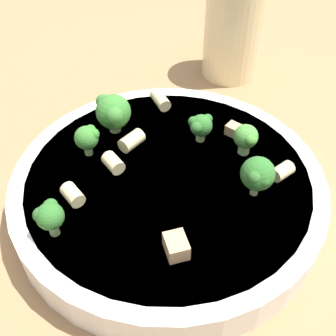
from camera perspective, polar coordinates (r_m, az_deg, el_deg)
ground_plane at (r=0.42m, az=0.00°, el=-4.61°), size 2.00×2.00×0.00m
pasta_bowl at (r=0.40m, az=0.00°, el=-2.60°), size 0.29×0.29×0.04m
broccoli_floret_0 at (r=0.36m, az=12.04°, el=-0.95°), size 0.03×0.03×0.04m
broccoli_floret_1 at (r=0.34m, az=-15.78°, el=-6.15°), size 0.02×0.03×0.03m
broccoli_floret_2 at (r=0.42m, az=4.41°, el=5.74°), size 0.02×0.02×0.03m
broccoli_floret_3 at (r=0.43m, az=-7.47°, el=7.47°), size 0.04×0.04×0.04m
broccoli_floret_4 at (r=0.41m, az=10.60°, el=4.01°), size 0.02×0.03×0.03m
broccoli_floret_5 at (r=0.41m, az=-10.86°, el=4.13°), size 0.02×0.03×0.03m
rigatoni_0 at (r=0.39m, az=-7.43°, el=0.69°), size 0.02×0.02×0.01m
rigatoni_1 at (r=0.37m, az=-12.78°, el=-3.55°), size 0.02×0.03×0.01m
rigatoni_2 at (r=0.47m, az=-1.28°, el=9.21°), size 0.02×0.03×0.01m
rigatoni_3 at (r=0.40m, az=15.22°, el=-0.44°), size 0.02×0.02×0.01m
rigatoni_4 at (r=0.42m, az=-4.93°, el=3.70°), size 0.03×0.03×0.01m
chicken_chunk_0 at (r=0.43m, az=9.00°, el=5.09°), size 0.02×0.02×0.01m
chicken_chunk_1 at (r=0.33m, az=0.33°, el=-10.57°), size 0.02×0.02×0.01m
drinking_glass at (r=0.58m, az=8.77°, el=17.08°), size 0.08×0.08×0.12m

